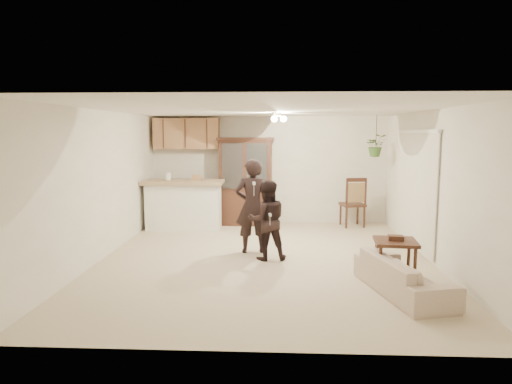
{
  "coord_description": "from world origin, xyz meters",
  "views": [
    {
      "loc": [
        0.21,
        -7.46,
        2.14
      ],
      "look_at": [
        -0.16,
        0.4,
        1.1
      ],
      "focal_mm": 32.0,
      "sensor_mm": 36.0,
      "label": 1
    }
  ],
  "objects_px": {
    "adult": "(252,203)",
    "chair_hutch_left": "(260,213)",
    "china_hutch": "(246,182)",
    "chair_hutch_right": "(352,212)",
    "child": "(267,220)",
    "sofa": "(403,267)",
    "side_table": "(395,261)",
    "chair_bar": "(161,216)"
  },
  "relations": [
    {
      "from": "sofa",
      "to": "china_hutch",
      "type": "bearing_deg",
      "value": 14.18
    },
    {
      "from": "sofa",
      "to": "adult",
      "type": "height_order",
      "value": "adult"
    },
    {
      "from": "sofa",
      "to": "chair_bar",
      "type": "xyz_separation_m",
      "value": [
        -4.27,
        3.92,
        -0.09
      ]
    },
    {
      "from": "sofa",
      "to": "chair_hutch_right",
      "type": "xyz_separation_m",
      "value": [
        0.03,
        4.38,
        -0.05
      ]
    },
    {
      "from": "side_table",
      "to": "chair_hutch_right",
      "type": "bearing_deg",
      "value": 89.42
    },
    {
      "from": "adult",
      "to": "china_hutch",
      "type": "relative_size",
      "value": 0.89
    },
    {
      "from": "sofa",
      "to": "chair_hutch_right",
      "type": "bearing_deg",
      "value": -14.55
    },
    {
      "from": "chair_hutch_left",
      "to": "chair_hutch_right",
      "type": "bearing_deg",
      "value": 24.14
    },
    {
      "from": "side_table",
      "to": "adult",
      "type": "bearing_deg",
      "value": 142.56
    },
    {
      "from": "side_table",
      "to": "chair_hutch_left",
      "type": "distance_m",
      "value": 4.54
    },
    {
      "from": "adult",
      "to": "child",
      "type": "height_order",
      "value": "adult"
    },
    {
      "from": "adult",
      "to": "child",
      "type": "xyz_separation_m",
      "value": [
        0.28,
        -0.45,
        -0.22
      ]
    },
    {
      "from": "side_table",
      "to": "child",
      "type": "bearing_deg",
      "value": 147.68
    },
    {
      "from": "adult",
      "to": "china_hutch",
      "type": "bearing_deg",
      "value": -90.21
    },
    {
      "from": "chair_hutch_left",
      "to": "chair_hutch_right",
      "type": "height_order",
      "value": "chair_hutch_right"
    },
    {
      "from": "adult",
      "to": "child",
      "type": "bearing_deg",
      "value": 114.25
    },
    {
      "from": "china_hutch",
      "to": "chair_hutch_left",
      "type": "xyz_separation_m",
      "value": [
        0.33,
        -0.03,
        -0.71
      ]
    },
    {
      "from": "adult",
      "to": "chair_hutch_left",
      "type": "bearing_deg",
      "value": -97.8
    },
    {
      "from": "sofa",
      "to": "adult",
      "type": "bearing_deg",
      "value": 32.33
    },
    {
      "from": "chair_bar",
      "to": "china_hutch",
      "type": "bearing_deg",
      "value": -13.01
    },
    {
      "from": "chair_hutch_left",
      "to": "sofa",
      "type": "bearing_deg",
      "value": -39.17
    },
    {
      "from": "china_hutch",
      "to": "side_table",
      "type": "bearing_deg",
      "value": -56.46
    },
    {
      "from": "china_hutch",
      "to": "adult",
      "type": "bearing_deg",
      "value": -80.2
    },
    {
      "from": "side_table",
      "to": "chair_hutch_left",
      "type": "relative_size",
      "value": 0.69
    },
    {
      "from": "child",
      "to": "china_hutch",
      "type": "height_order",
      "value": "china_hutch"
    },
    {
      "from": "child",
      "to": "sofa",
      "type": "bearing_deg",
      "value": 130.72
    },
    {
      "from": "sofa",
      "to": "side_table",
      "type": "xyz_separation_m",
      "value": [
        -0.01,
        0.4,
        -0.04
      ]
    },
    {
      "from": "side_table",
      "to": "chair_bar",
      "type": "xyz_separation_m",
      "value": [
        -4.26,
        3.52,
        -0.05
      ]
    },
    {
      "from": "sofa",
      "to": "chair_bar",
      "type": "distance_m",
      "value": 5.8
    },
    {
      "from": "chair_hutch_right",
      "to": "adult",
      "type": "bearing_deg",
      "value": 37.29
    },
    {
      "from": "child",
      "to": "chair_bar",
      "type": "height_order",
      "value": "child"
    },
    {
      "from": "chair_bar",
      "to": "child",
      "type": "bearing_deg",
      "value": -73.63
    },
    {
      "from": "chair_bar",
      "to": "chair_hutch_left",
      "type": "xyz_separation_m",
      "value": [
        2.19,
        0.51,
        0.01
      ]
    },
    {
      "from": "side_table",
      "to": "chair_bar",
      "type": "height_order",
      "value": "chair_bar"
    },
    {
      "from": "child",
      "to": "side_table",
      "type": "bearing_deg",
      "value": 138.56
    },
    {
      "from": "china_hutch",
      "to": "chair_bar",
      "type": "relative_size",
      "value": 2.08
    },
    {
      "from": "sofa",
      "to": "side_table",
      "type": "height_order",
      "value": "sofa"
    },
    {
      "from": "chair_hutch_left",
      "to": "china_hutch",
      "type": "bearing_deg",
      "value": -160.17
    },
    {
      "from": "sofa",
      "to": "child",
      "type": "relative_size",
      "value": 1.39
    },
    {
      "from": "china_hutch",
      "to": "chair_hutch_right",
      "type": "height_order",
      "value": "china_hutch"
    },
    {
      "from": "child",
      "to": "side_table",
      "type": "height_order",
      "value": "child"
    },
    {
      "from": "sofa",
      "to": "chair_hutch_right",
      "type": "relative_size",
      "value": 1.66
    }
  ]
}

